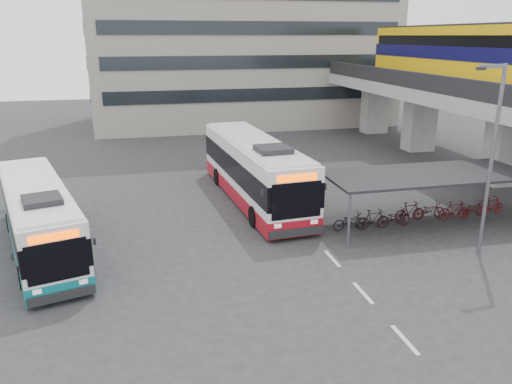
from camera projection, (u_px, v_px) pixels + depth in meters
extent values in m
plane|color=#28282B|center=(275.00, 265.00, 20.34)|extent=(120.00, 120.00, 0.00)
cube|color=gray|center=(506.00, 148.00, 30.80)|extent=(2.20, 1.60, 4.60)
cube|color=gray|center=(420.00, 122.00, 40.09)|extent=(2.20, 1.60, 4.60)
cube|color=gray|center=(375.00, 108.00, 47.52)|extent=(2.20, 1.60, 4.60)
cube|color=gray|center=(471.00, 96.00, 33.69)|extent=(8.00, 32.00, 0.90)
cube|color=black|center=(423.00, 82.00, 32.57)|extent=(0.35, 32.00, 1.10)
cube|color=#E1AE0D|center=(461.00, 56.00, 34.42)|extent=(2.90, 20.00, 3.90)
cube|color=#0B0A3A|center=(462.00, 53.00, 34.36)|extent=(2.98, 20.02, 0.90)
cube|color=black|center=(463.00, 41.00, 34.12)|extent=(2.96, 19.20, 0.70)
cube|color=black|center=(465.00, 26.00, 33.84)|extent=(2.70, 19.60, 0.25)
cylinder|color=#595B60|center=(320.00, 195.00, 25.25)|extent=(0.12, 0.12, 2.40)
cylinder|color=#595B60|center=(486.00, 183.00, 27.35)|extent=(0.12, 0.12, 2.40)
cylinder|color=#595B60|center=(349.00, 220.00, 21.90)|extent=(0.12, 0.12, 2.40)
cube|color=black|center=(427.00, 174.00, 24.24)|extent=(10.00, 4.00, 0.12)
imported|color=black|center=(349.00, 220.00, 23.97)|extent=(1.71, 0.60, 0.90)
imported|color=black|center=(371.00, 217.00, 24.21)|extent=(1.66, 0.47, 1.00)
imported|color=black|center=(392.00, 216.00, 24.47)|extent=(1.71, 0.60, 0.90)
imported|color=black|center=(413.00, 214.00, 24.71)|extent=(1.66, 0.47, 1.00)
imported|color=#350C0F|center=(434.00, 213.00, 24.98)|extent=(1.71, 0.60, 0.90)
imported|color=#3F0C0F|center=(454.00, 210.00, 25.21)|extent=(1.66, 0.47, 1.00)
imported|color=#490C0F|center=(474.00, 209.00, 25.48)|extent=(1.71, 0.60, 0.90)
imported|color=#540C0F|center=(493.00, 207.00, 25.71)|extent=(1.66, 0.47, 1.00)
cube|color=beige|center=(405.00, 340.00, 15.31)|extent=(0.15, 1.60, 0.01)
cube|color=beige|center=(363.00, 293.00, 18.10)|extent=(0.15, 1.60, 0.01)
cube|color=beige|center=(332.00, 259.00, 20.88)|extent=(0.15, 1.60, 0.01)
cube|color=white|center=(254.00, 167.00, 27.84)|extent=(3.62, 12.74, 2.88)
cube|color=maroon|center=(254.00, 190.00, 28.24)|extent=(3.67, 12.78, 0.79)
cube|color=black|center=(254.00, 165.00, 27.80)|extent=(3.68, 12.76, 1.20)
cube|color=#F74700|center=(297.00, 178.00, 21.80)|extent=(1.87, 0.22, 0.31)
cube|color=black|center=(273.00, 150.00, 24.48)|extent=(1.73, 1.79, 0.29)
cylinder|color=black|center=(254.00, 217.00, 24.24)|extent=(0.39, 1.07, 1.05)
cylinder|color=black|center=(256.00, 173.00, 31.82)|extent=(0.39, 1.07, 1.05)
cube|color=white|center=(38.00, 214.00, 21.29)|extent=(5.12, 10.94, 2.46)
cube|color=#0C656D|center=(42.00, 239.00, 21.63)|extent=(5.17, 10.99, 0.67)
cube|color=black|center=(38.00, 212.00, 21.26)|extent=(5.18, 10.98, 1.03)
cube|color=#F74700|center=(54.00, 237.00, 16.55)|extent=(1.56, 0.51, 0.27)
cube|color=black|center=(42.00, 200.00, 18.63)|extent=(1.71, 1.75, 0.25)
cylinder|color=black|center=(23.00, 277.00, 18.29)|extent=(0.50, 0.93, 0.89)
cylinder|color=black|center=(57.00, 215.00, 24.64)|extent=(0.50, 0.93, 0.89)
imported|color=black|center=(83.00, 264.00, 18.21)|extent=(0.55, 0.75, 1.88)
cylinder|color=#595B60|center=(491.00, 163.00, 20.28)|extent=(0.16, 0.16, 7.92)
cube|color=#595B60|center=(493.00, 66.00, 18.95)|extent=(1.20, 0.26, 0.15)
cube|color=black|center=(481.00, 69.00, 18.81)|extent=(0.36, 0.21, 0.12)
cube|color=#971F09|center=(9.00, 189.00, 26.62)|extent=(0.47, 0.27, 2.25)
cube|color=white|center=(7.00, 178.00, 26.44)|extent=(0.48, 0.19, 0.45)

